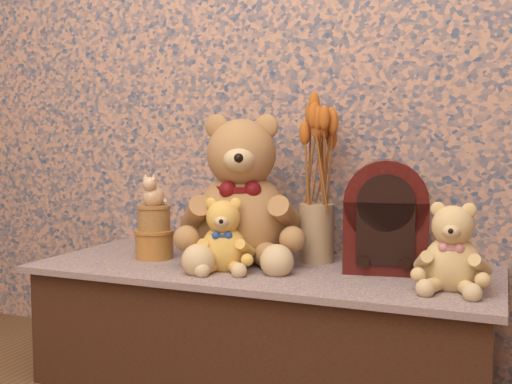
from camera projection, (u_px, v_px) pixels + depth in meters
display_shelf at (262, 326)px, 1.93m from camera, size 1.44×0.60×0.39m
teddy_large at (242, 183)px, 1.99m from camera, size 0.55×0.60×0.52m
teddy_medium at (224, 231)px, 1.85m from camera, size 0.25×0.28×0.24m
teddy_small at (453, 243)px, 1.61m from camera, size 0.20×0.24×0.25m
cathedral_radio at (386, 215)px, 1.84m from camera, size 0.27×0.22×0.34m
ceramic_vase at (317, 233)px, 1.98m from camera, size 0.13×0.13×0.19m
dried_stalks at (317, 142)px, 1.95m from camera, size 0.22×0.22×0.40m
biscuit_tin_lower at (154, 245)px, 2.04m from camera, size 0.16×0.16×0.09m
biscuit_tin_upper at (154, 219)px, 2.03m from camera, size 0.14×0.14×0.08m
cat_figurine at (153, 189)px, 2.02m from camera, size 0.09×0.10×0.11m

